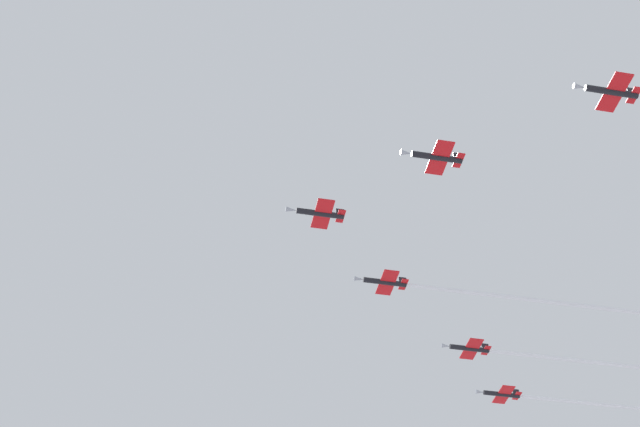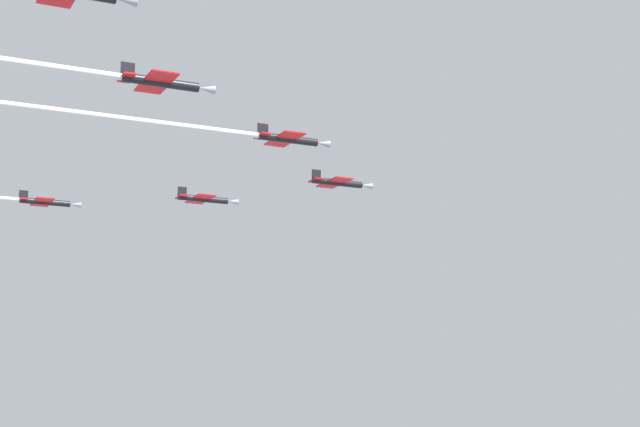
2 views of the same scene
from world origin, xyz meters
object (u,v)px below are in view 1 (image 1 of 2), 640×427
Objects in this scene: jet_port_inner at (436,157)px; jet_port_trail at (578,402)px; jet_lead at (319,213)px; jet_starboard_inner at (515,298)px; jet_starboard_outer at (558,358)px.

jet_port_trail reaches higher than jet_port_inner.
jet_lead reaches higher than jet_port_inner.
jet_starboard_inner reaches higher than jet_starboard_outer.
jet_starboard_outer is at bearing 145.37° from jet_port_trail.
jet_starboard_outer is (-17.95, -19.68, -0.85)m from jet_starboard_inner.
jet_port_inner is 0.13× the size of jet_starboard_inner.
jet_lead is 1.00× the size of jet_port_inner.
jet_lead is 0.13× the size of jet_starboard_inner.
jet_lead is 51.69m from jet_starboard_inner.
jet_starboard_inner is 26.65m from jet_starboard_outer.
jet_port_inner is 49.33m from jet_starboard_inner.
jet_lead is at bearing 42.51° from jet_port_inner.
jet_port_trail is (-31.48, -39.35, 0.23)m from jet_starboard_inner.
jet_port_trail reaches higher than jet_starboard_inner.
jet_port_trail reaches higher than jet_starboard_outer.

